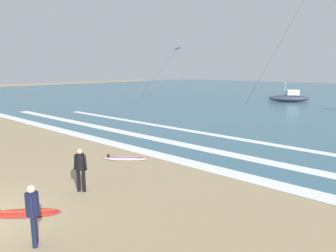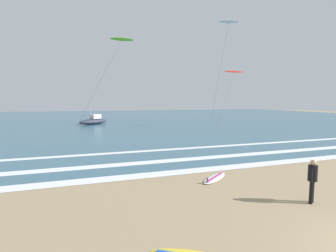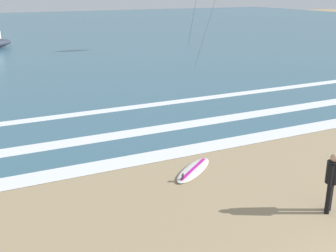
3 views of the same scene
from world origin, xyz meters
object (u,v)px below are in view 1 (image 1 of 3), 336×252
object	(u,v)px
surfer_left_near	(33,210)
kite_blue_low_near	(178,49)
offshore_boat	(289,98)
surfboard_near_water	(125,158)
surfboard_foreground_flat	(25,213)
surfer_mid_group	(80,166)

from	to	relation	value
surfer_left_near	kite_blue_low_near	bearing A→B (deg)	124.38
surfer_left_near	offshore_boat	xyz separation A→B (m)	(-8.09, 38.23, -0.40)
surfboard_near_water	kite_blue_low_near	distance (m)	29.05
surfboard_foreground_flat	surfboard_near_water	size ratio (longest dim) A/B	0.96
surfer_left_near	surfboard_foreground_flat	distance (m)	2.17
surfer_mid_group	surfer_left_near	distance (m)	3.48
surfboard_near_water	offshore_boat	bearing A→B (deg)	97.20
surfer_mid_group	surfboard_foreground_flat	bearing A→B (deg)	-82.74
kite_blue_low_near	surfboard_foreground_flat	bearing A→B (deg)	-57.68
surfer_mid_group	surfboard_foreground_flat	size ratio (longest dim) A/B	0.82
surfboard_foreground_flat	offshore_boat	distance (m)	38.17
surfboard_foreground_flat	kite_blue_low_near	world-z (taller)	kite_blue_low_near
kite_blue_low_near	offshore_boat	xyz separation A→B (m)	(12.12, 8.69, -6.42)
surfboard_near_water	offshore_boat	distance (m)	32.09
surfer_mid_group	kite_blue_low_near	bearing A→B (deg)	123.96
surfboard_foreground_flat	surfboard_near_water	xyz separation A→B (m)	(-2.19, 5.83, 0.00)
surfboard_foreground_flat	kite_blue_low_near	xyz separation A→B (m)	(-18.33, 28.97, 6.93)
surfer_left_near	offshore_boat	world-z (taller)	offshore_boat
surfer_left_near	kite_blue_low_near	size ratio (longest dim) A/B	0.19
surfer_mid_group	surfer_left_near	world-z (taller)	same
surfer_left_near	surfboard_near_water	world-z (taller)	surfer_left_near
surfboard_near_water	surfboard_foreground_flat	bearing A→B (deg)	-69.39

